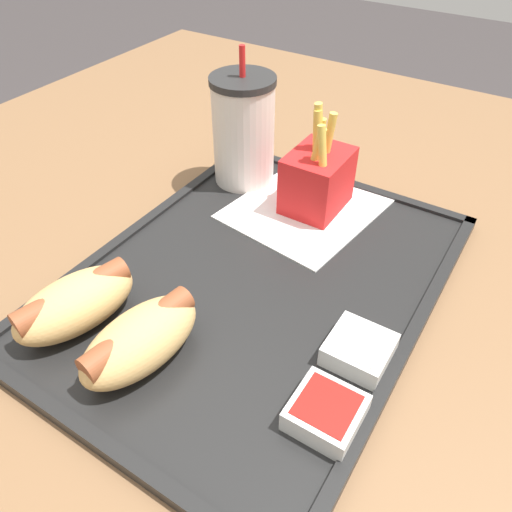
{
  "coord_description": "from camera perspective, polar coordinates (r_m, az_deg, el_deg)",
  "views": [
    {
      "loc": [
        -0.28,
        -0.21,
        1.09
      ],
      "look_at": [
        0.04,
        -0.01,
        0.77
      ],
      "focal_mm": 35.0,
      "sensor_mm": 36.0,
      "label": 1
    }
  ],
  "objects": [
    {
      "name": "hot_dog_near",
      "position": [
        0.43,
        -13.07,
        -9.24
      ],
      "size": [
        0.12,
        0.07,
        0.05
      ],
      "color": "tan",
      "rests_on": "food_tray"
    },
    {
      "name": "hot_dog_far",
      "position": [
        0.48,
        -19.98,
        -5.04
      ],
      "size": [
        0.13,
        0.08,
        0.05
      ],
      "color": "tan",
      "rests_on": "food_tray"
    },
    {
      "name": "fries_carton",
      "position": [
        0.59,
        7.03,
        8.79
      ],
      "size": [
        0.08,
        0.06,
        0.13
      ],
      "color": "red",
      "rests_on": "food_tray"
    },
    {
      "name": "paper_napkin",
      "position": [
        0.61,
        5.97,
        5.48
      ],
      "size": [
        0.19,
        0.17,
        0.0
      ],
      "color": "white",
      "rests_on": "food_tray"
    },
    {
      "name": "dining_table",
      "position": [
        0.8,
        -2.52,
        -23.52
      ],
      "size": [
        1.34,
        1.19,
        0.73
      ],
      "color": "brown",
      "rests_on": "ground_plane"
    },
    {
      "name": "food_tray",
      "position": [
        0.51,
        0.0,
        -2.93
      ],
      "size": [
        0.44,
        0.33,
        0.01
      ],
      "color": "black",
      "rests_on": "dining_table"
    },
    {
      "name": "sauce_cup_mayo",
      "position": [
        0.44,
        11.83,
        -10.15
      ],
      "size": [
        0.05,
        0.05,
        0.02
      ],
      "color": "silver",
      "rests_on": "food_tray"
    },
    {
      "name": "soda_cup",
      "position": [
        0.63,
        -1.44,
        14.12
      ],
      "size": [
        0.08,
        0.08,
        0.17
      ],
      "color": "silver",
      "rests_on": "food_tray"
    },
    {
      "name": "sauce_cup_ketchup",
      "position": [
        0.4,
        7.99,
        -17.24
      ],
      "size": [
        0.05,
        0.05,
        0.02
      ],
      "color": "silver",
      "rests_on": "food_tray"
    }
  ]
}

